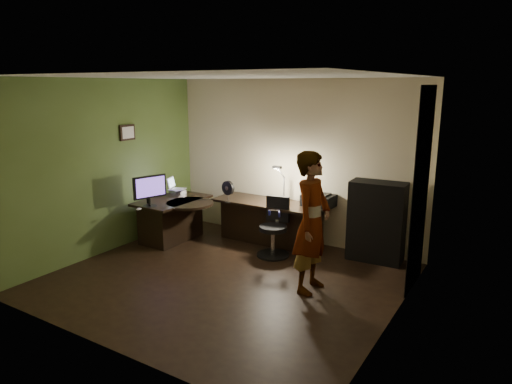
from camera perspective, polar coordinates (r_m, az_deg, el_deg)
The scene contains 27 objects.
floor at distance 6.38m, azimuth -3.87°, elevation -10.84°, with size 4.50×4.00×0.01m, color black.
ceiling at distance 5.83m, azimuth -4.30°, elevation 14.27°, with size 4.50×4.00×0.01m, color silver.
wall_back at distance 7.65m, azimuth 4.73°, elevation 3.81°, with size 4.50×0.01×2.70m, color beige.
wall_front at distance 4.54m, azimuth -19.01°, elevation -3.45°, with size 4.50×0.01×2.70m, color beige.
wall_left at distance 7.48m, azimuth -18.27°, elevation 2.98°, with size 0.01×4.00×2.70m, color beige.
wall_right at distance 5.02m, azimuth 17.34°, elevation -1.75°, with size 0.01×4.00×2.70m, color beige.
green_wall_overlay at distance 7.47m, azimuth -18.19°, elevation 2.97°, with size 0.00×4.00×2.70m, color #4D672C.
arched_doorway at distance 6.13m, azimuth 19.90°, elevation 0.23°, with size 0.01×0.90×2.60m, color black.
french_door at distance 4.61m, azimuth 15.10°, elevation -6.86°, with size 0.02×0.92×2.10m, color white.
framed_picture at distance 7.69m, azimuth -15.80°, elevation 7.17°, with size 0.04×0.30×0.25m, color black.
desk_left at distance 7.90m, azimuth -10.33°, elevation -3.43°, with size 0.77×1.25×0.72m, color black.
desk_right at distance 7.63m, azimuth 1.61°, elevation -3.84°, with size 1.90×0.67×0.71m, color black.
cabinet at distance 7.06m, azimuth 14.85°, elevation -3.59°, with size 0.81×0.40×1.21m, color black.
laptop_stand at distance 8.13m, azimuth -9.77°, elevation -0.04°, with size 0.25×0.20×0.10m, color silver.
laptop at distance 8.10m, azimuth -9.81°, elevation 1.02°, with size 0.29×0.27×0.20m, color silver.
monitor at distance 7.42m, azimuth -13.19°, elevation -0.42°, with size 0.11×0.56×0.37m, color black.
mouse at distance 7.29m, azimuth -14.44°, elevation -2.07°, with size 0.06×0.10×0.04m, color silver.
phone at distance 7.53m, azimuth -11.17°, elevation -1.53°, with size 0.06×0.13×0.01m, color black.
pen at distance 7.43m, azimuth -11.22°, elevation -1.71°, with size 0.01×0.16×0.01m, color black.
speaker at distance 7.62m, azimuth -13.29°, elevation -0.85°, with size 0.06×0.06×0.17m, color black.
notepad at distance 7.36m, azimuth -9.77°, elevation -1.81°, with size 0.14×0.19×0.01m, color silver.
desk_fan at distance 7.54m, azimuth -3.46°, elevation 0.04°, with size 0.24×0.13×0.36m, color black.
headphones at distance 6.78m, azimuth 2.31°, elevation -2.61°, with size 0.21×0.09×0.10m, color navy.
printer at distance 7.35m, azimuth 7.83°, elevation -1.00°, with size 0.48×0.38×0.22m, color black.
desk_lamp at distance 7.49m, azimuth 3.53°, elevation 1.25°, with size 0.17×0.32×0.69m, color black.
office_chair at distance 7.03m, azimuth 2.16°, elevation -4.51°, with size 0.51×0.51×0.91m, color black.
person at distance 5.80m, azimuth 7.01°, elevation -3.80°, with size 0.65×0.43×1.82m, color #D8A88C.
Camera 1 is at (3.41, -4.73, 2.60)m, focal length 32.00 mm.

